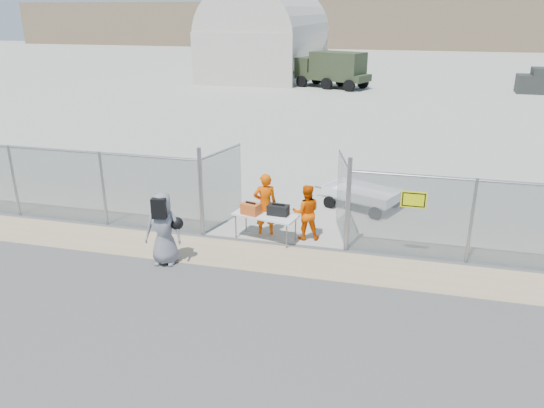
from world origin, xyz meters
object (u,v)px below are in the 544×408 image
(security_worker_right, at_px, (306,212))
(visitor, at_px, (163,229))
(security_worker_left, at_px, (265,205))
(utility_trailer, at_px, (362,197))
(folding_table, at_px, (265,227))

(security_worker_right, xyz_separation_m, visitor, (-3.09, -2.32, 0.14))
(security_worker_left, distance_m, visitor, 3.03)
(security_worker_left, bearing_deg, utility_trailer, -151.23)
(folding_table, relative_size, security_worker_right, 1.11)
(utility_trailer, bearing_deg, visitor, -107.01)
(security_worker_left, xyz_separation_m, utility_trailer, (2.42, 2.79, -0.53))
(folding_table, bearing_deg, security_worker_right, 28.64)
(security_worker_left, relative_size, security_worker_right, 1.15)
(folding_table, height_order, utility_trailer, folding_table)
(security_worker_left, relative_size, visitor, 0.97)
(security_worker_right, height_order, visitor, visitor)
(folding_table, xyz_separation_m, visitor, (-2.04, -2.00, 0.55))
(utility_trailer, bearing_deg, security_worker_left, -107.58)
(visitor, bearing_deg, security_worker_right, 28.60)
(security_worker_left, bearing_deg, folding_table, 86.07)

